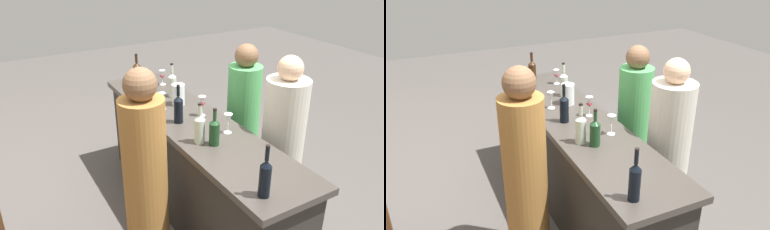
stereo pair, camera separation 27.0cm
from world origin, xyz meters
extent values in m
plane|color=#4C4744|center=(0.00, 0.00, 0.00)|extent=(12.00, 12.00, 0.00)
cube|color=#2A2723|center=(0.00, 0.00, 0.44)|extent=(2.44, 0.51, 0.88)
cube|color=#3D3833|center=(0.00, 0.00, 0.91)|extent=(2.52, 0.59, 0.05)
cylinder|color=black|center=(-1.09, 0.15, 1.03)|extent=(0.07, 0.07, 0.20)
cone|color=black|center=(-1.09, 0.15, 1.15)|extent=(0.07, 0.07, 0.04)
cylinder|color=black|center=(-1.09, 0.15, 1.21)|extent=(0.02, 0.02, 0.08)
cylinder|color=black|center=(-1.09, 0.15, 1.26)|extent=(0.03, 0.03, 0.01)
cylinder|color=#193D1E|center=(-0.43, 0.06, 1.02)|extent=(0.08, 0.08, 0.17)
cone|color=#193D1E|center=(-0.43, 0.06, 1.12)|extent=(0.08, 0.08, 0.03)
cylinder|color=#193D1E|center=(-0.43, 0.06, 1.17)|extent=(0.03, 0.03, 0.07)
cylinder|color=black|center=(-0.43, 0.06, 1.21)|extent=(0.03, 0.03, 0.01)
cylinder|color=#B7C6B2|center=(-0.35, 0.14, 1.02)|extent=(0.08, 0.08, 0.19)
cone|color=#B7C6B2|center=(-0.35, 0.14, 1.14)|extent=(0.08, 0.08, 0.04)
cylinder|color=#B7C6B2|center=(-0.35, 0.14, 1.19)|extent=(0.03, 0.03, 0.08)
cylinder|color=black|center=(-0.35, 0.14, 1.24)|extent=(0.03, 0.03, 0.01)
cylinder|color=black|center=(0.03, 0.11, 1.03)|extent=(0.08, 0.08, 0.19)
cone|color=black|center=(0.03, 0.11, 1.14)|extent=(0.08, 0.08, 0.04)
cylinder|color=black|center=(0.03, 0.11, 1.20)|extent=(0.03, 0.03, 0.08)
cylinder|color=black|center=(0.03, 0.11, 1.25)|extent=(0.03, 0.03, 0.01)
cylinder|color=#B7C6B2|center=(0.56, -0.11, 1.03)|extent=(0.08, 0.08, 0.19)
cone|color=#B7C6B2|center=(0.56, -0.11, 1.14)|extent=(0.08, 0.08, 0.04)
cylinder|color=#B7C6B2|center=(0.56, -0.11, 1.20)|extent=(0.03, 0.03, 0.08)
cylinder|color=black|center=(0.56, -0.11, 1.25)|extent=(0.03, 0.03, 0.01)
cylinder|color=#331E0F|center=(1.07, 0.03, 1.02)|extent=(0.08, 0.08, 0.18)
cone|color=#331E0F|center=(1.07, 0.03, 1.13)|extent=(0.08, 0.08, 0.04)
cylinder|color=#331E0F|center=(1.07, 0.03, 1.19)|extent=(0.03, 0.03, 0.08)
cylinder|color=black|center=(1.07, 0.03, 1.23)|extent=(0.03, 0.03, 0.01)
cylinder|color=white|center=(0.89, -0.17, 0.93)|extent=(0.07, 0.07, 0.00)
cylinder|color=white|center=(0.89, -0.17, 0.97)|extent=(0.01, 0.01, 0.06)
cone|color=white|center=(0.89, -0.17, 1.04)|extent=(0.06, 0.06, 0.09)
cone|color=maroon|center=(0.89, -0.17, 1.01)|extent=(0.05, 0.05, 0.03)
cylinder|color=white|center=(-0.33, -0.13, 0.93)|extent=(0.06, 0.06, 0.00)
cylinder|color=white|center=(-0.33, -0.13, 0.97)|extent=(0.01, 0.01, 0.08)
cone|color=white|center=(-0.33, -0.13, 1.05)|extent=(0.06, 0.06, 0.08)
cylinder|color=white|center=(0.04, -0.12, 0.93)|extent=(0.06, 0.06, 0.00)
cylinder|color=white|center=(0.04, -0.12, 0.98)|extent=(0.01, 0.01, 0.08)
cone|color=white|center=(0.04, -0.12, 1.06)|extent=(0.06, 0.06, 0.09)
cone|color=maroon|center=(0.04, -0.12, 1.03)|extent=(0.05, 0.05, 0.02)
cylinder|color=white|center=(0.33, 0.11, 0.93)|extent=(0.06, 0.06, 0.00)
cylinder|color=white|center=(0.33, 0.11, 0.97)|extent=(0.01, 0.01, 0.07)
cone|color=white|center=(0.33, 0.11, 1.05)|extent=(0.06, 0.06, 0.08)
cylinder|color=silver|center=(0.36, -0.06, 1.03)|extent=(0.12, 0.12, 0.19)
cylinder|color=beige|center=(-0.47, -0.58, 0.67)|extent=(0.42, 0.42, 1.33)
sphere|color=#D8AD8C|center=(-0.47, -0.58, 1.42)|extent=(0.20, 0.20, 0.20)
cylinder|color=#4CA559|center=(0.15, -0.64, 0.63)|extent=(0.31, 0.31, 1.26)
sphere|color=brown|center=(0.15, -0.64, 1.35)|extent=(0.21, 0.21, 0.21)
cylinder|color=#9E6B33|center=(-0.28, 0.55, 0.67)|extent=(0.41, 0.41, 1.34)
sphere|color=brown|center=(-0.28, 0.55, 1.44)|extent=(0.23, 0.23, 0.23)
camera|label=1|loc=(-2.46, 1.43, 2.30)|focal=35.85mm
camera|label=2|loc=(-2.59, 1.19, 2.30)|focal=35.85mm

